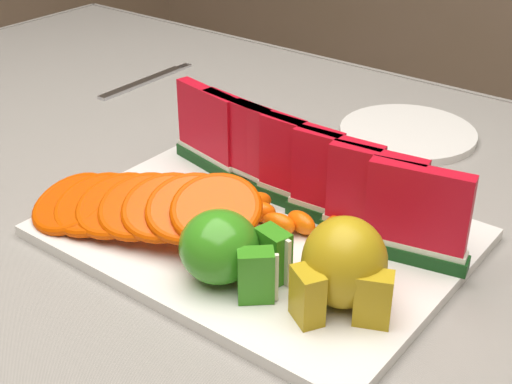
# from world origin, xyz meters

# --- Properties ---
(table) EXTENTS (1.40, 0.90, 0.75)m
(table) POSITION_xyz_m (0.00, 0.00, 0.65)
(table) COLOR #442D19
(table) RESTS_ON ground
(tablecloth) EXTENTS (1.53, 1.03, 0.20)m
(tablecloth) POSITION_xyz_m (0.00, 0.00, 0.72)
(tablecloth) COLOR gray
(tablecloth) RESTS_ON table
(platter) EXTENTS (0.40, 0.30, 0.01)m
(platter) POSITION_xyz_m (0.09, -0.01, 0.76)
(platter) COLOR silver
(platter) RESTS_ON tablecloth
(apple_cluster) EXTENTS (0.11, 0.09, 0.07)m
(apple_cluster) POSITION_xyz_m (0.12, -0.10, 0.80)
(apple_cluster) COLOR #25770D
(apple_cluster) RESTS_ON platter
(pear_cluster) EXTENTS (0.10, 0.10, 0.08)m
(pear_cluster) POSITION_xyz_m (0.22, -0.07, 0.81)
(pear_cluster) COLOR #A35F13
(pear_cluster) RESTS_ON platter
(side_plate) EXTENTS (0.23, 0.23, 0.01)m
(side_plate) POSITION_xyz_m (0.10, 0.31, 0.76)
(side_plate) COLOR silver
(side_plate) RESTS_ON tablecloth
(fork) EXTENTS (0.02, 0.20, 0.00)m
(fork) POSITION_xyz_m (-0.33, 0.24, 0.76)
(fork) COLOR silver
(fork) RESTS_ON tablecloth
(watermelon_row) EXTENTS (0.39, 0.07, 0.10)m
(watermelon_row) POSITION_xyz_m (0.10, 0.05, 0.82)
(watermelon_row) COLOR #09340A
(watermelon_row) RESTS_ON platter
(orange_fan_front) EXTENTS (0.27, 0.16, 0.07)m
(orange_fan_front) POSITION_xyz_m (0.00, -0.09, 0.80)
(orange_fan_front) COLOR #D5630C
(orange_fan_front) RESTS_ON platter
(orange_fan_back) EXTENTS (0.24, 0.11, 0.04)m
(orange_fan_back) POSITION_xyz_m (0.04, 0.12, 0.79)
(orange_fan_back) COLOR #D5630C
(orange_fan_back) RESTS_ON platter
(tangerine_segments) EXTENTS (0.16, 0.06, 0.02)m
(tangerine_segments) POSITION_xyz_m (0.09, 0.00, 0.78)
(tangerine_segments) COLOR #D84612
(tangerine_segments) RESTS_ON platter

